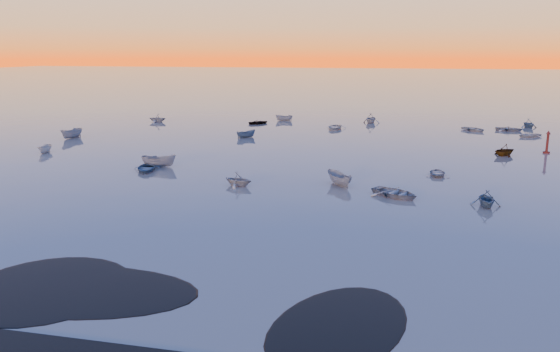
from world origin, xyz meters
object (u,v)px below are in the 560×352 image
(boat_near_center, at_px, (159,167))
(channel_marker, at_px, (547,144))
(boat_near_left, at_px, (146,171))
(boat_near_right, at_px, (486,206))

(boat_near_center, bearing_deg, channel_marker, -75.84)
(boat_near_left, distance_m, boat_near_right, 36.20)
(boat_near_center, xyz_separation_m, boat_near_right, (35.14, -9.15, 0.00))
(channel_marker, bearing_deg, boat_near_left, -155.07)
(boat_near_center, bearing_deg, boat_near_right, -113.02)
(boat_near_center, xyz_separation_m, channel_marker, (46.57, 19.38, 1.24))
(channel_marker, bearing_deg, boat_near_right, -111.83)
(boat_near_left, distance_m, channel_marker, 51.86)
(boat_near_left, bearing_deg, boat_near_right, -29.37)
(boat_near_left, xyz_separation_m, boat_near_right, (35.58, -6.67, 0.00))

